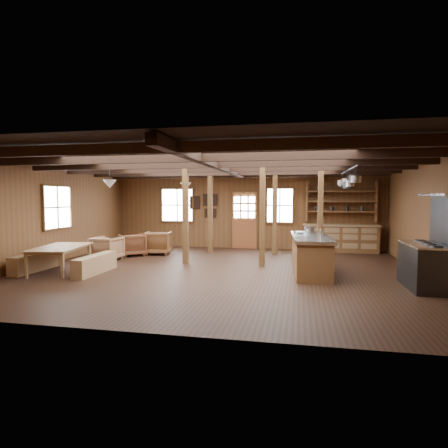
# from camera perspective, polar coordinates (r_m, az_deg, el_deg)

# --- Properties ---
(room) EXTENTS (10.04, 9.04, 2.84)m
(room) POSITION_cam_1_polar(r_m,az_deg,el_deg) (9.48, -0.74, 1.12)
(room) COLOR black
(room) RESTS_ON ground
(ceiling_joists) EXTENTS (9.80, 8.82, 0.18)m
(ceiling_joists) POSITION_cam_1_polar(r_m,az_deg,el_deg) (9.68, -0.53, 8.76)
(ceiling_joists) COLOR black
(ceiling_joists) RESTS_ON ceiling
(timber_posts) EXTENTS (3.95, 2.35, 2.80)m
(timber_posts) POSITION_cam_1_polar(r_m,az_deg,el_deg) (11.44, 3.99, 1.61)
(timber_posts) COLOR #402912
(timber_posts) RESTS_ON floor
(back_door) EXTENTS (1.02, 0.08, 2.15)m
(back_door) POSITION_cam_1_polar(r_m,az_deg,el_deg) (13.89, 3.12, -0.12)
(back_door) COLOR brown
(back_door) RESTS_ON floor
(window_back_left) EXTENTS (1.32, 0.06, 1.32)m
(window_back_left) POSITION_cam_1_polar(r_m,az_deg,el_deg) (14.47, -7.12, 2.88)
(window_back_left) COLOR white
(window_back_left) RESTS_ON wall_back
(window_back_right) EXTENTS (1.02, 0.06, 1.32)m
(window_back_right) POSITION_cam_1_polar(r_m,az_deg,el_deg) (13.74, 8.51, 2.80)
(window_back_right) COLOR white
(window_back_right) RESTS_ON wall_back
(window_left) EXTENTS (0.14, 1.24, 1.32)m
(window_left) POSITION_cam_1_polar(r_m,az_deg,el_deg) (11.98, -24.09, 2.33)
(window_left) COLOR white
(window_left) RESTS_ON wall_back
(notice_boards) EXTENTS (1.08, 0.03, 0.90)m
(notice_boards) POSITION_cam_1_polar(r_m,az_deg,el_deg) (14.15, -2.89, 3.04)
(notice_boards) COLOR silver
(notice_boards) RESTS_ON wall_back
(back_counter) EXTENTS (2.55, 0.60, 2.45)m
(back_counter) POSITION_cam_1_polar(r_m,az_deg,el_deg) (13.60, 17.29, -1.56)
(back_counter) COLOR brown
(back_counter) RESTS_ON floor
(pendant_lamps) EXTENTS (1.86, 2.36, 0.66)m
(pendant_lamps) POSITION_cam_1_polar(r_m,az_deg,el_deg) (11.11, -11.12, 5.86)
(pendant_lamps) COLOR #2A2A2C
(pendant_lamps) RESTS_ON ceiling
(pot_rack) EXTENTS (0.40, 3.00, 0.45)m
(pot_rack) POSITION_cam_1_polar(r_m,az_deg,el_deg) (9.71, 18.37, 6.12)
(pot_rack) COLOR #2A2A2C
(pot_rack) RESTS_ON ceiling
(kitchen_island) EXTENTS (1.03, 2.55, 1.20)m
(kitchen_island) POSITION_cam_1_polar(r_m,az_deg,el_deg) (9.55, 13.06, -4.53)
(kitchen_island) COLOR brown
(kitchen_island) RESTS_ON floor
(step_stool) EXTENTS (0.52, 0.41, 0.41)m
(step_stool) POSITION_cam_1_polar(r_m,az_deg,el_deg) (10.59, 12.24, -5.18)
(step_stool) COLOR olive
(step_stool) RESTS_ON floor
(commercial_range) EXTENTS (0.82, 1.59, 1.96)m
(commercial_range) POSITION_cam_1_polar(r_m,az_deg,el_deg) (8.83, 28.86, -4.58)
(commercial_range) COLOR #2A2A2C
(commercial_range) RESTS_ON floor
(dining_table) EXTENTS (1.35, 2.00, 0.65)m
(dining_table) POSITION_cam_1_polar(r_m,az_deg,el_deg) (10.37, -23.47, -4.94)
(dining_table) COLOR #966F44
(dining_table) RESTS_ON floor
(bench_wall) EXTENTS (0.31, 1.66, 0.46)m
(bench_wall) POSITION_cam_1_polar(r_m,az_deg,el_deg) (10.83, -26.73, -5.18)
(bench_wall) COLOR olive
(bench_wall) RESTS_ON floor
(bench_aisle) EXTENTS (0.31, 1.65, 0.45)m
(bench_aisle) POSITION_cam_1_polar(r_m,az_deg,el_deg) (9.89, -19.03, -5.82)
(bench_aisle) COLOR olive
(bench_aisle) RESTS_ON floor
(armchair_a) EXTENTS (1.08, 1.08, 0.71)m
(armchair_a) POSITION_cam_1_polar(r_m,az_deg,el_deg) (12.54, -13.80, -3.09)
(armchair_a) COLOR brown
(armchair_a) RESTS_ON floor
(armchair_b) EXTENTS (0.96, 0.98, 0.77)m
(armchair_b) POSITION_cam_1_polar(r_m,az_deg,el_deg) (12.66, -10.01, -2.84)
(armchair_b) COLOR brown
(armchair_b) RESTS_ON floor
(armchair_c) EXTENTS (0.85, 0.87, 0.72)m
(armchair_c) POSITION_cam_1_polar(r_m,az_deg,el_deg) (11.82, -17.39, -3.56)
(armchair_c) COLOR #8E6140
(armchair_c) RESTS_ON floor
(counter_pot) EXTENTS (0.27, 0.27, 0.16)m
(counter_pot) POSITION_cam_1_polar(r_m,az_deg,el_deg) (10.22, 12.86, -0.89)
(counter_pot) COLOR silver
(counter_pot) RESTS_ON kitchen_island
(bowl) EXTENTS (0.26, 0.26, 0.06)m
(bowl) POSITION_cam_1_polar(r_m,az_deg,el_deg) (9.98, 11.48, -1.28)
(bowl) COLOR silver
(bowl) RESTS_ON kitchen_island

